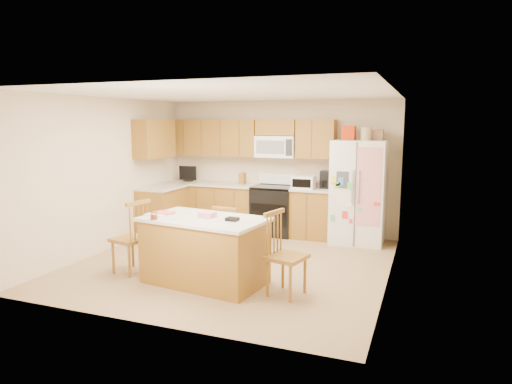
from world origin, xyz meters
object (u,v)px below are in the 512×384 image
at_px(stove, 274,209).
at_px(windsor_chair_left, 132,239).
at_px(windsor_chair_back, 229,239).
at_px(windsor_chair_right, 285,256).
at_px(island, 205,250).
at_px(refrigerator, 359,191).

xyz_separation_m(stove, windsor_chair_left, (-1.15, -2.84, 0.02)).
relative_size(stove, windsor_chair_back, 1.22).
height_order(windsor_chair_left, windsor_chair_right, windsor_chair_left).
distance_m(windsor_chair_back, windsor_chair_right, 1.25).
bearing_deg(island, windsor_chair_back, 84.66).
height_order(refrigerator, island, refrigerator).
xyz_separation_m(windsor_chair_left, windsor_chair_back, (1.20, 0.65, -0.05)).
bearing_deg(windsor_chair_left, stove, 67.97).
relative_size(island, windsor_chair_left, 1.64).
relative_size(stove, island, 0.66).
bearing_deg(refrigerator, island, -119.67).
height_order(stove, island, stove).
relative_size(refrigerator, windsor_chair_back, 2.20).
xyz_separation_m(windsor_chair_left, windsor_chair_right, (2.25, -0.03, -0.00)).
relative_size(windsor_chair_left, windsor_chair_right, 1.01).
relative_size(windsor_chair_back, windsor_chair_right, 0.90).
distance_m(island, windsor_chair_left, 1.14).
relative_size(stove, refrigerator, 0.55).
relative_size(stove, windsor_chair_left, 1.08).
bearing_deg(refrigerator, windsor_chair_right, -99.55).
height_order(refrigerator, windsor_chair_left, refrigerator).
distance_m(stove, island, 2.84).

